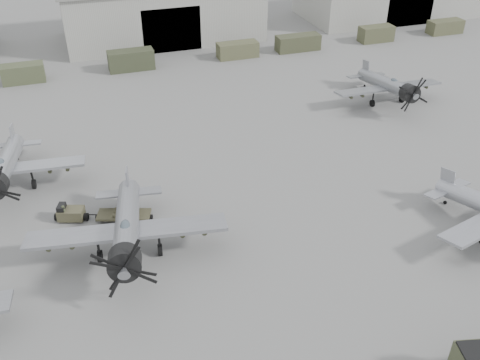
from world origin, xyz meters
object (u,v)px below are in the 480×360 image
object	(u,v)px
ground_crew	(65,213)
aircraft_far_1	(390,86)
aircraft_far_0	(4,168)
tug_trailer	(91,214)
aircraft_mid_1	(127,230)

from	to	relation	value
ground_crew	aircraft_far_1	bearing A→B (deg)	-78.17
ground_crew	aircraft_far_0	bearing A→B (deg)	30.54
aircraft_far_0	tug_trailer	distance (m)	8.96
aircraft_far_1	aircraft_far_0	bearing A→B (deg)	-171.46
aircraft_far_1	tug_trailer	size ratio (longest dim) A/B	1.71
aircraft_mid_1	ground_crew	world-z (taller)	aircraft_mid_1
aircraft_far_0	tug_trailer	xyz separation A→B (m)	(6.16, -6.26, -1.82)
aircraft_mid_1	aircraft_far_1	bearing A→B (deg)	37.56
aircraft_far_0	tug_trailer	world-z (taller)	aircraft_far_0
ground_crew	tug_trailer	bearing A→B (deg)	-107.32
tug_trailer	ground_crew	world-z (taller)	ground_crew
aircraft_mid_1	ground_crew	distance (m)	7.46
tug_trailer	ground_crew	distance (m)	1.98
tug_trailer	ground_crew	bearing A→B (deg)	-173.38
aircraft_mid_1	aircraft_far_1	world-z (taller)	aircraft_mid_1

